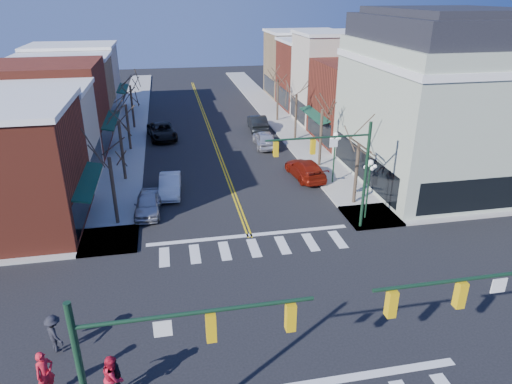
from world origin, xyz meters
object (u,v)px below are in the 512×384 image
car_right_mid (265,139)px  pedestrian_red_a (45,373)px  car_left_near (148,204)px  pedestrian_dark_a (115,374)px  lamppost_midblock (335,149)px  pedestrian_red_b (114,377)px  pedestrian_dark_b (54,333)px  car_right_far (258,123)px  victorian_corner (441,99)px  car_left_far (162,131)px  car_right_near (305,169)px  car_left_mid (170,185)px  lamppost_corner (369,179)px

car_right_mid → pedestrian_red_a: pedestrian_red_a is taller
car_left_near → pedestrian_dark_a: pedestrian_dark_a is taller
lamppost_midblock → car_left_near: lamppost_midblock is taller
pedestrian_red_b → pedestrian_dark_b: 4.10m
car_right_far → car_right_mid: bearing=88.7°
victorian_corner → pedestrian_red_a: bearing=-146.1°
car_left_far → car_right_far: (10.60, 1.25, 0.06)m
car_left_near → pedestrian_red_a: size_ratio=2.23×
pedestrian_red_a → car_left_far: bearing=40.5°
car_right_mid → car_left_near: bearing=52.0°
car_right_near → car_right_mid: (-1.60, 8.82, 0.06)m
lamppost_midblock → car_right_near: lamppost_midblock is taller
car_right_far → lamppost_midblock: bearing=103.2°
victorian_corner → pedestrian_red_a: 32.22m
lamppost_midblock → car_left_mid: size_ratio=0.97×
car_left_mid → car_right_near: size_ratio=0.84×
victorian_corner → car_right_near: 11.89m
car_left_far → car_left_mid: bearing=-95.9°
car_left_near → car_right_near: bearing=21.8°
victorian_corner → pedestrian_red_b: (-23.80, -18.39, -5.52)m
car_left_far → car_right_mid: 11.21m
car_left_near → car_right_near: (12.80, 4.33, 0.03)m
car_left_near → pedestrian_red_a: 15.92m
car_right_near → pedestrian_dark_b: 23.98m
car_right_mid → car_right_near: bearing=102.8°
lamppost_midblock → car_right_mid: lamppost_midblock is taller
victorian_corner → car_left_far: size_ratio=2.48×
lamppost_corner → car_right_near: (-1.80, 8.18, -2.19)m
car_right_near → pedestrian_red_a: pedestrian_red_a is taller
lamppost_corner → car_left_near: lamppost_corner is taller
pedestrian_red_a → pedestrian_red_b: bearing=-57.2°
car_right_mid → pedestrian_dark_b: size_ratio=2.74×
car_left_near → pedestrian_red_b: bearing=-90.0°
victorian_corner → car_right_far: size_ratio=2.75×
pedestrian_red_a → pedestrian_dark_b: pedestrian_red_a is taller
pedestrian_dark_b → pedestrian_dark_a: bearing=-172.1°
car_right_near → car_right_far: size_ratio=1.02×
lamppost_corner → lamppost_midblock: size_ratio=1.00×
lamppost_midblock → car_left_near: 15.00m
lamppost_corner → car_right_mid: (-3.40, 17.00, -2.13)m
lamppost_corner → car_right_mid: size_ratio=0.89×
car_left_far → lamppost_midblock: bearing=-56.5°
car_left_near → car_left_far: bearing=89.7°
lamppost_midblock → car_left_near: (-14.60, -2.64, -2.22)m
car_left_mid → car_left_far: size_ratio=0.78×
pedestrian_dark_a → car_right_near: bearing=112.3°
victorian_corner → pedestrian_red_b: 30.58m
lamppost_midblock → victorian_corner: bearing=-3.4°
lamppost_midblock → car_right_far: lamppost_midblock is taller
car_left_near → car_right_mid: car_right_mid is taller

